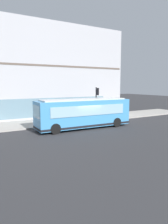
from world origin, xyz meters
The scene contains 9 objects.
ground centered at (0.00, 0.00, 0.00)m, with size 120.00×120.00×0.00m, color #2D2D30.
sidewalk_curb centered at (5.09, 0.00, 0.07)m, with size 4.98×40.00×0.15m, color #9E9991.
building_corner centered at (11.84, 0.00, 6.30)m, with size 8.57×21.86×12.61m.
city_bus_nearside centered at (0.38, -0.04, 1.55)m, with size 2.87×10.12×3.07m.
traffic_light_near_corner centered at (3.27, -3.62, 2.99)m, with size 0.32×0.49×4.07m.
fire_hydrant centered at (6.77, -6.77, 0.51)m, with size 0.35×0.35×0.74m.
pedestrian_near_building_entrance centered at (6.96, 2.52, 1.12)m, with size 0.32×0.32×1.69m.
pedestrian_walking_along_curb centered at (3.36, -0.84, 1.07)m, with size 0.32×0.32×1.62m.
newspaper_vending_box centered at (5.63, -3.64, 0.60)m, with size 0.44×0.43×0.90m.
Camera 1 is at (-18.36, 10.92, 4.56)m, focal length 33.81 mm.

